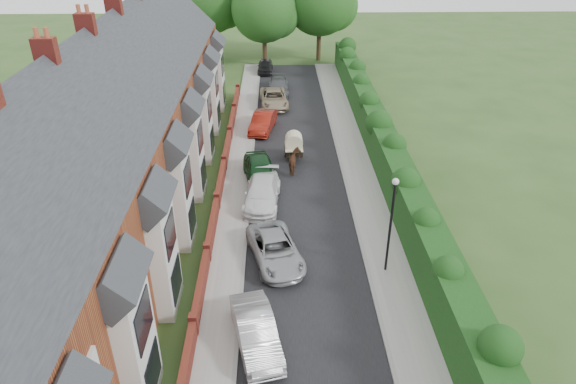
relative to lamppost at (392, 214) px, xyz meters
name	(u,v)px	position (x,y,z in m)	size (l,w,h in m)	color
ground	(322,332)	(-3.40, -4.00, -3.30)	(140.00, 140.00, 0.00)	#2D4C1E
road	(299,199)	(-3.90, 7.00, -3.29)	(6.00, 58.00, 0.02)	black
pavement_hedge_side	(367,198)	(0.20, 7.00, -3.24)	(2.20, 58.00, 0.12)	gray
pavement_house_side	(236,199)	(-7.75, 7.00, -3.24)	(1.70, 58.00, 0.12)	gray
kerb_hedge_side	(349,198)	(-0.85, 7.00, -3.23)	(0.18, 58.00, 0.13)	gray
kerb_house_side	(249,199)	(-6.95, 7.00, -3.23)	(0.18, 58.00, 0.13)	gray
hedge	(399,175)	(2.00, 7.00, -1.70)	(2.10, 58.00, 2.85)	black
terrace_row	(110,140)	(-14.27, 5.98, 1.18)	(9.05, 40.50, 11.50)	#9C4C27
garden_wall_row	(217,202)	(-8.75, 6.00, -2.84)	(0.35, 40.35, 1.10)	maroon
lamppost	(392,214)	(0.00, 0.00, 0.00)	(0.32, 0.32, 5.16)	black
tree_far_left	(267,11)	(-6.05, 36.08, 2.41)	(7.14, 6.80, 9.29)	#332316
tree_far_right	(324,1)	(-0.01, 38.08, 3.02)	(7.98, 7.60, 10.31)	#332316
car_silver_a	(256,332)	(-6.16, -4.60, -2.59)	(1.50, 4.30, 1.42)	#ACACB0
car_silver_b	(275,250)	(-5.36, 1.00, -2.64)	(2.18, 4.74, 1.32)	#9FA2A6
car_white	(262,193)	(-6.13, 6.60, -2.58)	(2.01, 4.94, 1.43)	white
car_green	(260,171)	(-6.33, 9.34, -2.50)	(1.88, 4.68, 1.59)	#113818
car_red	(263,122)	(-6.29, 17.79, -2.59)	(1.50, 4.30, 1.42)	maroon
car_beige	(274,98)	(-5.43, 23.29, -2.61)	(2.29, 4.97, 1.38)	tan
car_grey	(278,86)	(-5.00, 26.68, -2.63)	(1.86, 4.58, 1.33)	#4D5054
car_black	(265,66)	(-6.34, 33.41, -2.65)	(1.52, 3.79, 1.29)	black
horse	(295,162)	(-4.05, 10.59, -2.54)	(0.81, 1.79, 1.51)	#502F1D
horse_cart	(294,144)	(-4.05, 12.52, -2.15)	(1.26, 2.79, 2.01)	black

